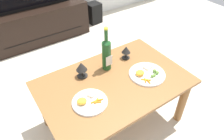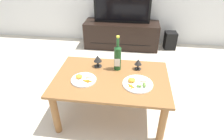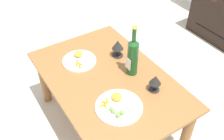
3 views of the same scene
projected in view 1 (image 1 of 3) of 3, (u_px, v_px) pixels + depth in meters
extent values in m
plane|color=beige|center=(114.00, 120.00, 1.93)|extent=(6.40, 6.40, 0.00)
cube|color=brown|center=(114.00, 83.00, 1.62)|extent=(1.15, 0.76, 0.03)
cylinder|color=brown|center=(183.00, 101.00, 1.80)|extent=(0.07, 0.07, 0.47)
cylinder|color=brown|center=(44.00, 106.00, 1.76)|extent=(0.07, 0.07, 0.47)
cylinder|color=brown|center=(137.00, 64.00, 2.20)|extent=(0.07, 0.07, 0.47)
cube|color=black|center=(39.00, 24.00, 2.89)|extent=(1.34, 0.44, 0.47)
cube|color=black|center=(46.00, 37.00, 2.81)|extent=(1.08, 0.01, 0.01)
cube|color=black|center=(94.00, 13.00, 3.35)|extent=(0.22, 0.22, 0.32)
cylinder|color=#19471E|center=(107.00, 56.00, 1.66)|extent=(0.07, 0.07, 0.25)
cone|color=#19471E|center=(106.00, 41.00, 1.57)|extent=(0.07, 0.07, 0.03)
cylinder|color=#19471E|center=(106.00, 35.00, 1.54)|extent=(0.03, 0.03, 0.09)
cylinder|color=yellow|center=(106.00, 28.00, 1.50)|extent=(0.03, 0.03, 0.02)
cube|color=silver|center=(109.00, 61.00, 1.65)|extent=(0.06, 0.00, 0.09)
cylinder|color=black|center=(82.00, 76.00, 1.66)|extent=(0.08, 0.08, 0.01)
cylinder|color=black|center=(82.00, 73.00, 1.64)|extent=(0.02, 0.02, 0.06)
cone|color=black|center=(81.00, 66.00, 1.60)|extent=(0.09, 0.09, 0.07)
cylinder|color=black|center=(126.00, 58.00, 1.85)|extent=(0.07, 0.07, 0.01)
cylinder|color=black|center=(126.00, 55.00, 1.83)|extent=(0.02, 0.02, 0.05)
cone|color=black|center=(126.00, 49.00, 1.79)|extent=(0.08, 0.08, 0.06)
cylinder|color=white|center=(90.00, 102.00, 1.44)|extent=(0.25, 0.25, 0.01)
torus|color=white|center=(90.00, 101.00, 1.44)|extent=(0.25, 0.25, 0.01)
ellipsoid|color=orange|center=(82.00, 101.00, 1.42)|extent=(0.07, 0.06, 0.04)
cube|color=beige|center=(92.00, 94.00, 1.48)|extent=(0.07, 0.06, 0.02)
cylinder|color=orange|center=(98.00, 102.00, 1.43)|extent=(0.05, 0.03, 0.01)
cylinder|color=orange|center=(100.00, 100.00, 1.45)|extent=(0.05, 0.03, 0.01)
cylinder|color=orange|center=(96.00, 101.00, 1.44)|extent=(0.05, 0.04, 0.01)
cylinder|color=orange|center=(94.00, 102.00, 1.43)|extent=(0.05, 0.01, 0.01)
cylinder|color=white|center=(147.00, 74.00, 1.67)|extent=(0.29, 0.29, 0.01)
torus|color=white|center=(147.00, 73.00, 1.67)|extent=(0.29, 0.29, 0.01)
ellipsoid|color=orange|center=(140.00, 73.00, 1.64)|extent=(0.07, 0.07, 0.04)
cube|color=beige|center=(148.00, 67.00, 1.72)|extent=(0.07, 0.06, 0.02)
cylinder|color=orange|center=(144.00, 79.00, 1.61)|extent=(0.04, 0.04, 0.01)
cylinder|color=orange|center=(145.00, 80.00, 1.60)|extent=(0.04, 0.05, 0.01)
cylinder|color=orange|center=(148.00, 80.00, 1.60)|extent=(0.05, 0.03, 0.01)
cylinder|color=orange|center=(149.00, 81.00, 1.59)|extent=(0.02, 0.05, 0.01)
sphere|color=olive|center=(157.00, 73.00, 1.65)|extent=(0.03, 0.03, 0.03)
sphere|color=olive|center=(152.00, 76.00, 1.62)|extent=(0.03, 0.03, 0.03)
sphere|color=olive|center=(155.00, 71.00, 1.67)|extent=(0.03, 0.03, 0.03)
sphere|color=olive|center=(154.00, 75.00, 1.63)|extent=(0.03, 0.03, 0.03)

